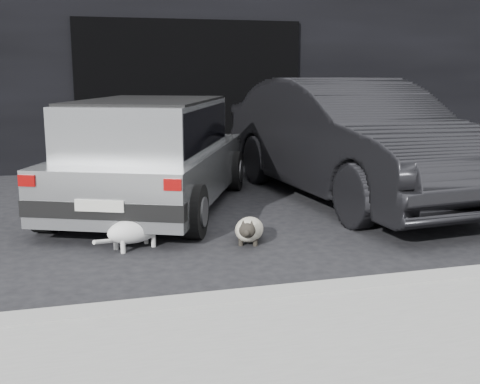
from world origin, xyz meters
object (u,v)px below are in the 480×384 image
object	(u,v)px
silver_hatchback	(152,150)
second_car	(351,139)
cat_white	(138,229)
cat_siamese	(249,230)

from	to	relation	value
silver_hatchback	second_car	world-z (taller)	second_car
second_car	cat_white	world-z (taller)	second_car
silver_hatchback	cat_white	xyz separation A→B (m)	(-0.36, -1.66, -0.56)
second_car	cat_siamese	distance (m)	2.66
silver_hatchback	cat_siamese	world-z (taller)	silver_hatchback
second_car	cat_siamese	world-z (taller)	second_car
silver_hatchback	cat_white	size ratio (longest dim) A/B	5.24
second_car	cat_siamese	bearing A→B (deg)	-143.72
silver_hatchback	second_car	size ratio (longest dim) A/B	0.83
cat_siamese	cat_white	size ratio (longest dim) A/B	1.06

